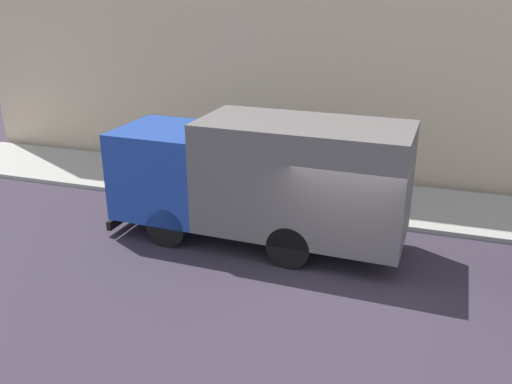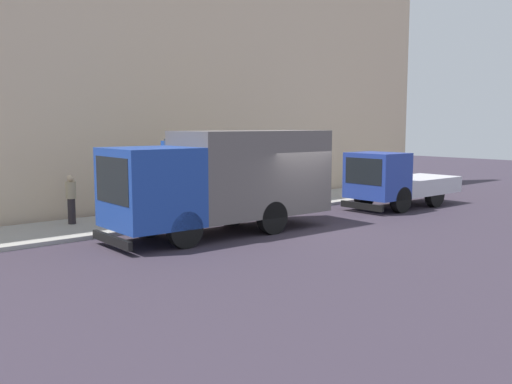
% 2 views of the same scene
% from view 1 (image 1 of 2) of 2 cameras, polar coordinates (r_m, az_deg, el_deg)
% --- Properties ---
extents(ground, '(80.00, 80.00, 0.00)m').
position_cam_1_polar(ground, '(12.35, 9.07, -8.94)').
color(ground, '#352C39').
extents(sidewalk, '(3.26, 30.00, 0.13)m').
position_cam_1_polar(sidewalk, '(16.48, 11.86, -0.97)').
color(sidewalk, '#A5A29A').
rests_on(sidewalk, ground).
extents(large_utility_truck, '(2.55, 7.41, 3.17)m').
position_cam_1_polar(large_utility_truck, '(13.16, 0.52, 1.64)').
color(large_utility_truck, '#1E42A1').
rests_on(large_utility_truck, ground).
extents(pedestrian_walking, '(0.44, 0.44, 1.62)m').
position_cam_1_polar(pedestrian_walking, '(18.08, -5.31, 4.49)').
color(pedestrian_walking, '#272224').
rests_on(pedestrian_walking, sidewalk).
extents(street_sign_post, '(0.44, 0.08, 2.78)m').
position_cam_1_polar(street_sign_post, '(15.37, 0.33, 4.57)').
color(street_sign_post, '#4C5156').
rests_on(street_sign_post, sidewalk).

